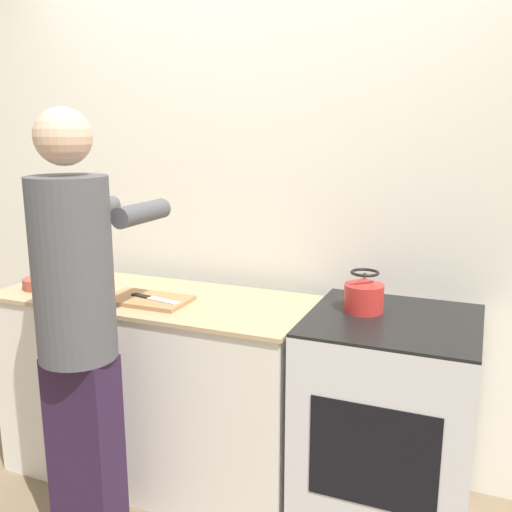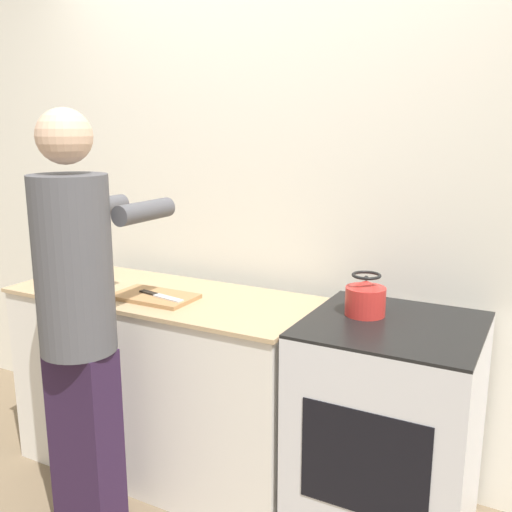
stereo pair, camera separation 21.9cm
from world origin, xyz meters
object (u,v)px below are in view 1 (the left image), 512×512
Objects in this scene: oven at (387,424)px; canister_jar at (76,266)px; person at (79,321)px; kettle at (364,295)px; bowl_prep at (39,283)px; knife at (153,298)px; cutting_board at (147,300)px.

canister_jar is at bearing 179.19° from oven.
person is at bearing -151.97° from oven.
kettle reaches higher than bowl_prep.
canister_jar is (-0.54, 0.16, 0.06)m from knife.
person is 0.44m from cutting_board.
person is 0.76m from canister_jar.
oven is at bearing -18.83° from kettle.
cutting_board is 0.53m from canister_jar.
canister_jar is at bearing -179.13° from kettle.
kettle is at bearing 10.32° from cutting_board.
oven is 1.63m from canister_jar.
oven is 0.54m from kettle.
knife is at bearing 83.48° from person.
kettle is 1.52m from bowl_prep.
kettle reaches higher than cutting_board.
canister_jar reaches higher than cutting_board.
person is at bearing -85.89° from knife.
bowl_prep reaches higher than cutting_board.
bowl_prep is at bearing 143.67° from person.
kettle is (0.93, 0.61, 0.04)m from person.
cutting_board is 2.44× the size of bowl_prep.
knife is 1.57× the size of canister_jar.
kettle is at bearing 161.17° from oven.
person is 10.46× the size of canister_jar.
bowl_prep is (-0.63, -0.01, 0.00)m from knife.
cutting_board is 0.04m from knife.
person reaches higher than bowl_prep.
person is at bearing -36.33° from bowl_prep.
cutting_board is at bearing -169.68° from kettle.
knife is (0.05, 0.43, -0.03)m from person.
cutting_board is at bearing -16.21° from canister_jar.
oven is at bearing 18.15° from knife.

